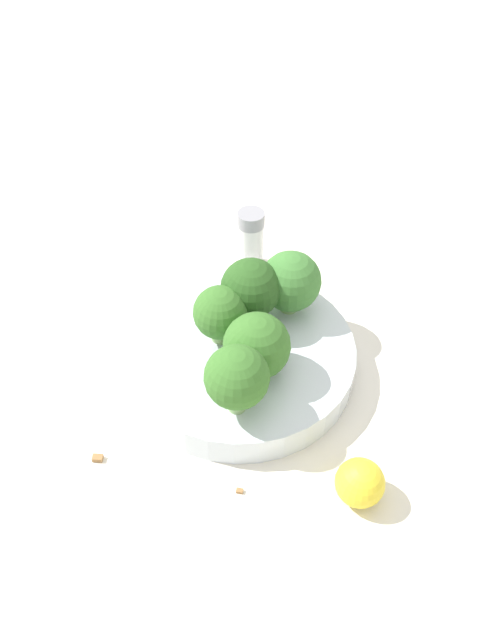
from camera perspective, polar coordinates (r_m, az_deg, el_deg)
name	(u,v)px	position (r m, az deg, el deg)	size (l,w,h in m)	color
ground_plane	(240,367)	(0.61, 0.00, -4.32)	(3.00, 3.00, 0.00)	silver
bowl	(240,357)	(0.59, 0.00, -3.37)	(0.22, 0.22, 0.03)	silver
broccoli_floret_0	(220,314)	(0.57, -1.82, 0.60)	(0.05, 0.05, 0.06)	#84AD66
broccoli_floret_1	(291,282)	(0.60, 4.64, 3.49)	(0.06, 0.06, 0.07)	#84AD66
broccoli_floret_2	(237,378)	(0.51, -0.30, -5.32)	(0.05, 0.05, 0.07)	#8EB770
broccoli_floret_3	(251,289)	(0.58, 0.99, 2.86)	(0.06, 0.06, 0.07)	#8EB770
broccoli_floret_4	(257,346)	(0.54, 1.54, -2.41)	(0.06, 0.06, 0.06)	#84AD66
pepper_shaker	(251,239)	(0.69, 0.98, 7.39)	(0.03, 0.03, 0.07)	silver
lemon_wedge	(360,483)	(0.52, 10.90, -14.40)	(0.04, 0.04, 0.04)	yellow
almond_crumb_0	(97,457)	(0.55, -12.92, -12.08)	(0.01, 0.01, 0.01)	olive
almond_crumb_1	(240,490)	(0.53, -0.03, -15.28)	(0.01, 0.00, 0.01)	olive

